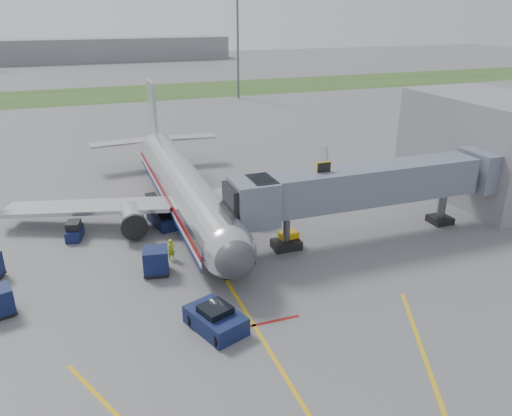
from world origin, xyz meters
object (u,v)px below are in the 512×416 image
object	(u,v)px
belt_loader	(162,219)
ramp_worker	(171,250)
pushback_tug	(216,319)
airliner	(183,186)
baggage_tug	(74,231)

from	to	relation	value
belt_loader	ramp_worker	distance (m)	6.92
pushback_tug	ramp_worker	world-z (taller)	ramp_worker
airliner	pushback_tug	bearing A→B (deg)	-96.87
airliner	pushback_tug	distance (m)	18.99
baggage_tug	pushback_tug	bearing A→B (deg)	-64.87
pushback_tug	ramp_worker	bearing A→B (deg)	94.40
pushback_tug	belt_loader	bearing A→B (deg)	90.88
pushback_tug	ramp_worker	size ratio (longest dim) A/B	2.54
baggage_tug	belt_loader	world-z (taller)	belt_loader
airliner	pushback_tug	size ratio (longest dim) A/B	8.29
pushback_tug	belt_loader	xyz separation A→B (m)	(-0.26, 16.59, -0.09)
pushback_tug	airliner	bearing A→B (deg)	83.13
airliner	belt_loader	size ratio (longest dim) A/B	7.44
baggage_tug	ramp_worker	xyz separation A→B (m)	(6.86, -6.53, 0.17)
belt_loader	ramp_worker	size ratio (longest dim) A/B	2.83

